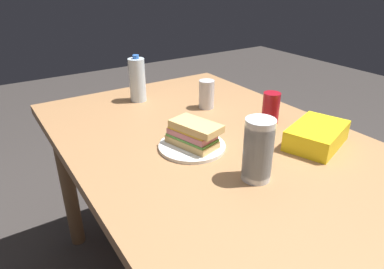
{
  "coord_description": "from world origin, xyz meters",
  "views": [
    {
      "loc": [
        0.74,
        -0.65,
        1.31
      ],
      "look_at": [
        -0.11,
        -0.1,
        0.82
      ],
      "focal_mm": 31.85,
      "sensor_mm": 36.0,
      "label": 1
    }
  ],
  "objects_px": {
    "sandwich": "(193,134)",
    "chip_bag": "(317,135)",
    "plastic_cup_stack": "(258,150)",
    "soda_can_red": "(271,108)",
    "water_bottle_tall": "(137,80)",
    "paper_plate": "(192,146)",
    "dining_table": "(233,176)",
    "soda_can_silver": "(207,94)"
  },
  "relations": [
    {
      "from": "dining_table",
      "to": "water_bottle_tall",
      "type": "height_order",
      "value": "water_bottle_tall"
    },
    {
      "from": "chip_bag",
      "to": "water_bottle_tall",
      "type": "relative_size",
      "value": 1.1
    },
    {
      "from": "paper_plate",
      "to": "sandwich",
      "type": "xyz_separation_m",
      "value": [
        0.0,
        0.0,
        0.05
      ]
    },
    {
      "from": "dining_table",
      "to": "chip_bag",
      "type": "bearing_deg",
      "value": 68.45
    },
    {
      "from": "soda_can_red",
      "to": "plastic_cup_stack",
      "type": "bearing_deg",
      "value": -50.09
    },
    {
      "from": "chip_bag",
      "to": "soda_can_red",
      "type": "bearing_deg",
      "value": 70.34
    },
    {
      "from": "paper_plate",
      "to": "soda_can_red",
      "type": "relative_size",
      "value": 1.85
    },
    {
      "from": "paper_plate",
      "to": "soda_can_silver",
      "type": "xyz_separation_m",
      "value": [
        -0.28,
        0.26,
        0.05
      ]
    },
    {
      "from": "soda_can_red",
      "to": "chip_bag",
      "type": "height_order",
      "value": "soda_can_red"
    },
    {
      "from": "water_bottle_tall",
      "to": "plastic_cup_stack",
      "type": "bearing_deg",
      "value": 0.35
    },
    {
      "from": "soda_can_red",
      "to": "water_bottle_tall",
      "type": "relative_size",
      "value": 0.58
    },
    {
      "from": "dining_table",
      "to": "sandwich",
      "type": "xyz_separation_m",
      "value": [
        -0.1,
        -0.1,
        0.14
      ]
    },
    {
      "from": "plastic_cup_stack",
      "to": "soda_can_silver",
      "type": "distance_m",
      "value": 0.57
    },
    {
      "from": "paper_plate",
      "to": "plastic_cup_stack",
      "type": "xyz_separation_m",
      "value": [
        0.26,
        0.05,
        0.09
      ]
    },
    {
      "from": "soda_can_red",
      "to": "plastic_cup_stack",
      "type": "height_order",
      "value": "plastic_cup_stack"
    },
    {
      "from": "chip_bag",
      "to": "paper_plate",
      "type": "bearing_deg",
      "value": 131.15
    },
    {
      "from": "sandwich",
      "to": "soda_can_red",
      "type": "bearing_deg",
      "value": 92.21
    },
    {
      "from": "dining_table",
      "to": "paper_plate",
      "type": "xyz_separation_m",
      "value": [
        -0.11,
        -0.1,
        0.1
      ]
    },
    {
      "from": "dining_table",
      "to": "sandwich",
      "type": "bearing_deg",
      "value": -136.86
    },
    {
      "from": "water_bottle_tall",
      "to": "soda_can_silver",
      "type": "distance_m",
      "value": 0.32
    },
    {
      "from": "water_bottle_tall",
      "to": "plastic_cup_stack",
      "type": "distance_m",
      "value": 0.78
    },
    {
      "from": "dining_table",
      "to": "water_bottle_tall",
      "type": "bearing_deg",
      "value": -175.31
    },
    {
      "from": "water_bottle_tall",
      "to": "soda_can_silver",
      "type": "xyz_separation_m",
      "value": [
        0.24,
        0.21,
        -0.04
      ]
    },
    {
      "from": "dining_table",
      "to": "sandwich",
      "type": "distance_m",
      "value": 0.2
    },
    {
      "from": "dining_table",
      "to": "water_bottle_tall",
      "type": "relative_size",
      "value": 7.99
    },
    {
      "from": "sandwich",
      "to": "water_bottle_tall",
      "type": "relative_size",
      "value": 0.95
    },
    {
      "from": "plastic_cup_stack",
      "to": "soda_can_silver",
      "type": "xyz_separation_m",
      "value": [
        -0.53,
        0.2,
        -0.03
      ]
    },
    {
      "from": "sandwich",
      "to": "chip_bag",
      "type": "distance_m",
      "value": 0.42
    },
    {
      "from": "sandwich",
      "to": "water_bottle_tall",
      "type": "distance_m",
      "value": 0.53
    },
    {
      "from": "dining_table",
      "to": "soda_can_silver",
      "type": "relative_size",
      "value": 13.68
    },
    {
      "from": "sandwich",
      "to": "plastic_cup_stack",
      "type": "xyz_separation_m",
      "value": [
        0.25,
        0.05,
        0.04
      ]
    },
    {
      "from": "dining_table",
      "to": "paper_plate",
      "type": "distance_m",
      "value": 0.17
    },
    {
      "from": "sandwich",
      "to": "soda_can_red",
      "type": "xyz_separation_m",
      "value": [
        -0.01,
        0.37,
        0.01
      ]
    },
    {
      "from": "paper_plate",
      "to": "water_bottle_tall",
      "type": "relative_size",
      "value": 1.08
    },
    {
      "from": "paper_plate",
      "to": "plastic_cup_stack",
      "type": "height_order",
      "value": "plastic_cup_stack"
    },
    {
      "from": "soda_can_red",
      "to": "water_bottle_tall",
      "type": "height_order",
      "value": "water_bottle_tall"
    },
    {
      "from": "paper_plate",
      "to": "chip_bag",
      "type": "distance_m",
      "value": 0.43
    },
    {
      "from": "water_bottle_tall",
      "to": "chip_bag",
      "type": "bearing_deg",
      "value": 23.64
    },
    {
      "from": "dining_table",
      "to": "soda_can_silver",
      "type": "xyz_separation_m",
      "value": [
        -0.38,
        0.16,
        0.15
      ]
    },
    {
      "from": "soda_can_red",
      "to": "sandwich",
      "type": "bearing_deg",
      "value": -87.79
    },
    {
      "from": "soda_can_silver",
      "to": "soda_can_red",
      "type": "bearing_deg",
      "value": 23.5
    },
    {
      "from": "dining_table",
      "to": "soda_can_red",
      "type": "distance_m",
      "value": 0.33
    }
  ]
}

